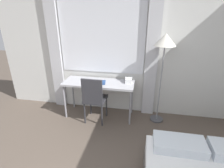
{
  "coord_description": "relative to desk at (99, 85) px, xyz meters",
  "views": [
    {
      "loc": [
        0.4,
        -0.36,
        2.02
      ],
      "look_at": [
        -0.09,
        2.28,
        0.89
      ],
      "focal_mm": 28.0,
      "sensor_mm": 36.0,
      "label": 1
    }
  ],
  "objects": [
    {
      "name": "wall_back_with_window",
      "position": [
        0.38,
        0.33,
        0.68
      ],
      "size": [
        5.27,
        0.13,
        2.7
      ],
      "color": "silver",
      "rests_on": "ground_plane"
    },
    {
      "name": "telephone",
      "position": [
        0.58,
        0.07,
        0.11
      ],
      "size": [
        0.13,
        0.14,
        0.11
      ],
      "color": "white",
      "rests_on": "desk"
    },
    {
      "name": "desk",
      "position": [
        0.0,
        0.0,
        0.0
      ],
      "size": [
        1.38,
        0.51,
        0.74
      ],
      "color": "#B2B2B7",
      "rests_on": "ground_plane"
    },
    {
      "name": "desk_chair",
      "position": [
        -0.03,
        -0.25,
        -0.15
      ],
      "size": [
        0.41,
        0.41,
        0.93
      ],
      "rotation": [
        0.0,
        0.0,
        -0.04
      ],
      "color": "#333338",
      "rests_on": "ground_plane"
    },
    {
      "name": "standing_lamp",
      "position": [
        1.17,
        0.03,
        0.78
      ],
      "size": [
        0.36,
        0.36,
        1.68
      ],
      "color": "#4C4C51",
      "rests_on": "ground_plane"
    },
    {
      "name": "book",
      "position": [
        0.02,
        -0.04,
        0.08
      ],
      "size": [
        0.28,
        0.23,
        0.02
      ],
      "rotation": [
        0.0,
        0.0,
        0.16
      ],
      "color": "navy",
      "rests_on": "desk"
    }
  ]
}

